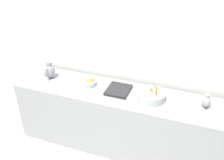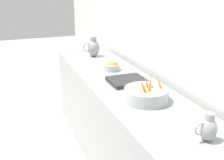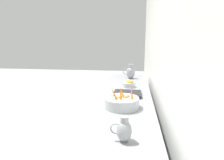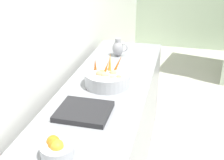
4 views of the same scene
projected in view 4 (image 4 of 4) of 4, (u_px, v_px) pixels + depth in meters
name	position (u px, v px, depth m)	size (l,w,h in m)	color
tile_wall_left	(55.00, 4.00, 2.26)	(0.10, 7.83, 3.00)	silver
vegetable_colander	(107.00, 78.00, 2.28)	(0.35, 0.35, 0.24)	#ADAFB5
orange_bowl	(57.00, 148.00, 1.53)	(0.18, 0.18, 0.10)	#ADAFB5
metal_pitcher_short	(118.00, 48.00, 2.86)	(0.15, 0.11, 0.18)	#939399
counter_sink_basin	(84.00, 111.00, 1.91)	(0.34, 0.30, 0.04)	#232326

